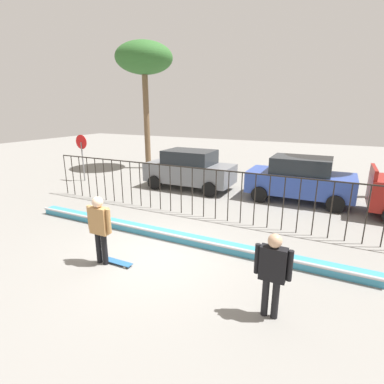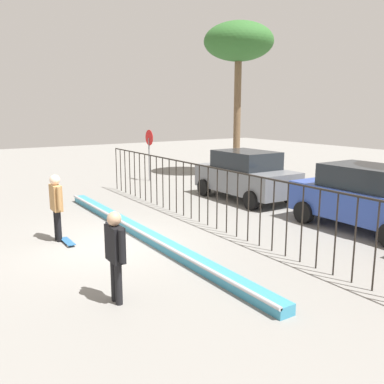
# 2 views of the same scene
# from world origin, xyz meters

# --- Properties ---
(ground_plane) EXTENTS (60.00, 60.00, 0.00)m
(ground_plane) POSITION_xyz_m (0.00, 0.00, 0.00)
(ground_plane) COLOR gray
(bowl_coping_ledge) EXTENTS (11.00, 0.40, 0.27)m
(bowl_coping_ledge) POSITION_xyz_m (0.00, 1.08, 0.12)
(bowl_coping_ledge) COLOR teal
(bowl_coping_ledge) RESTS_ON ground
(perimeter_fence) EXTENTS (14.04, 0.04, 1.82)m
(perimeter_fence) POSITION_xyz_m (-0.00, 3.29, 1.12)
(perimeter_fence) COLOR black
(perimeter_fence) RESTS_ON ground
(skateboarder) EXTENTS (0.73, 0.27, 1.80)m
(skateboarder) POSITION_xyz_m (-0.95, -0.97, 1.08)
(skateboarder) COLOR black
(skateboarder) RESTS_ON ground
(skateboard) EXTENTS (0.80, 0.20, 0.07)m
(skateboard) POSITION_xyz_m (-0.55, -0.84, 0.06)
(skateboard) COLOR #26598C
(skateboard) RESTS_ON ground
(camera_operator) EXTENTS (0.69, 0.26, 1.72)m
(camera_operator) POSITION_xyz_m (3.35, -1.09, 1.03)
(camera_operator) COLOR black
(camera_operator) RESTS_ON ground
(parked_car_gray) EXTENTS (4.30, 2.12, 1.90)m
(parked_car_gray) POSITION_xyz_m (-2.28, 6.67, 0.97)
(parked_car_gray) COLOR slate
(parked_car_gray) RESTS_ON ground
(parked_car_blue) EXTENTS (4.30, 2.12, 1.90)m
(parked_car_blue) POSITION_xyz_m (2.86, 6.90, 0.97)
(parked_car_blue) COLOR #2D479E
(parked_car_blue) RESTS_ON ground
(stop_sign) EXTENTS (0.76, 0.07, 2.50)m
(stop_sign) POSITION_xyz_m (-8.21, 5.54, 1.62)
(stop_sign) COLOR slate
(stop_sign) RESTS_ON ground
(palm_tree_short) EXTENTS (3.50, 3.50, 7.77)m
(palm_tree_short) POSITION_xyz_m (-7.09, 10.09, 6.69)
(palm_tree_short) COLOR brown
(palm_tree_short) RESTS_ON ground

